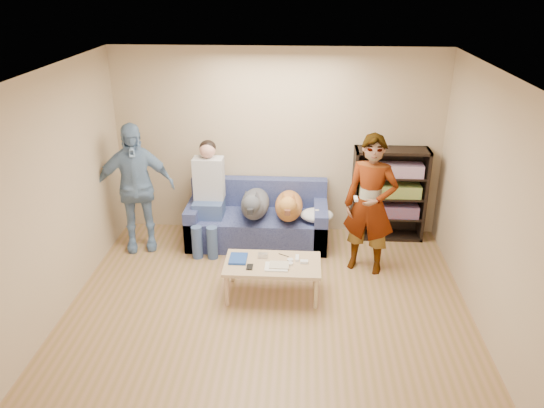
# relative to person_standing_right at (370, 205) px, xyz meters

# --- Properties ---
(ground) EXTENTS (5.00, 5.00, 0.00)m
(ground) POSITION_rel_person_standing_right_xyz_m (-1.18, -1.41, -0.88)
(ground) COLOR olive
(ground) RESTS_ON ground
(ceiling) EXTENTS (5.00, 5.00, 0.00)m
(ceiling) POSITION_rel_person_standing_right_xyz_m (-1.18, -1.41, 1.72)
(ceiling) COLOR white
(ceiling) RESTS_ON ground
(wall_back) EXTENTS (4.50, 0.00, 4.50)m
(wall_back) POSITION_rel_person_standing_right_xyz_m (-1.18, 1.09, 0.42)
(wall_back) COLOR tan
(wall_back) RESTS_ON ground
(wall_left) EXTENTS (0.00, 5.00, 5.00)m
(wall_left) POSITION_rel_person_standing_right_xyz_m (-3.43, -1.41, 0.42)
(wall_left) COLOR tan
(wall_left) RESTS_ON ground
(wall_right) EXTENTS (0.00, 5.00, 5.00)m
(wall_right) POSITION_rel_person_standing_right_xyz_m (1.07, -1.41, 0.42)
(wall_right) COLOR tan
(wall_right) RESTS_ON ground
(blanket) EXTENTS (0.44, 0.37, 0.15)m
(blanket) POSITION_rel_person_standing_right_xyz_m (-0.63, 0.47, -0.37)
(blanket) COLOR #B9BABE
(blanket) RESTS_ON sofa
(person_standing_right) EXTENTS (0.74, 0.60, 1.75)m
(person_standing_right) POSITION_rel_person_standing_right_xyz_m (0.00, 0.00, 0.00)
(person_standing_right) COLOR gray
(person_standing_right) RESTS_ON ground
(person_standing_left) EXTENTS (1.10, 0.68, 1.75)m
(person_standing_left) POSITION_rel_person_standing_right_xyz_m (-3.02, 0.39, -0.00)
(person_standing_left) COLOR #7A99C4
(person_standing_left) RESTS_ON ground
(held_controller) EXTENTS (0.04, 0.12, 0.03)m
(held_controller) POSITION_rel_person_standing_right_xyz_m (-0.20, -0.20, 0.16)
(held_controller) COLOR white
(held_controller) RESTS_ON person_standing_right
(notebook_blue) EXTENTS (0.20, 0.26, 0.03)m
(notebook_blue) POSITION_rel_person_standing_right_xyz_m (-1.55, -0.62, -0.44)
(notebook_blue) COLOR navy
(notebook_blue) RESTS_ON coffee_table
(papers) EXTENTS (0.26, 0.20, 0.02)m
(papers) POSITION_rel_person_standing_right_xyz_m (-1.10, -0.77, -0.45)
(papers) COLOR silver
(papers) RESTS_ON coffee_table
(magazine) EXTENTS (0.22, 0.17, 0.01)m
(magazine) POSITION_rel_person_standing_right_xyz_m (-1.07, -0.75, -0.44)
(magazine) COLOR #C3B79C
(magazine) RESTS_ON coffee_table
(camera_silver) EXTENTS (0.11, 0.06, 0.05)m
(camera_silver) POSITION_rel_person_standing_right_xyz_m (-1.27, -0.55, -0.43)
(camera_silver) COLOR #AFB0B4
(camera_silver) RESTS_ON coffee_table
(controller_a) EXTENTS (0.04, 0.13, 0.03)m
(controller_a) POSITION_rel_person_standing_right_xyz_m (-0.87, -0.57, -0.44)
(controller_a) COLOR white
(controller_a) RESTS_ON coffee_table
(controller_b) EXTENTS (0.09, 0.06, 0.03)m
(controller_b) POSITION_rel_person_standing_right_xyz_m (-0.79, -0.65, -0.44)
(controller_b) COLOR silver
(controller_b) RESTS_ON coffee_table
(headphone_cup_a) EXTENTS (0.07, 0.07, 0.02)m
(headphone_cup_a) POSITION_rel_person_standing_right_xyz_m (-0.95, -0.69, -0.45)
(headphone_cup_a) COLOR silver
(headphone_cup_a) RESTS_ON coffee_table
(headphone_cup_b) EXTENTS (0.07, 0.07, 0.02)m
(headphone_cup_b) POSITION_rel_person_standing_right_xyz_m (-0.95, -0.61, -0.45)
(headphone_cup_b) COLOR silver
(headphone_cup_b) RESTS_ON coffee_table
(pen_orange) EXTENTS (0.13, 0.06, 0.01)m
(pen_orange) POSITION_rel_person_standing_right_xyz_m (-1.17, -0.83, -0.45)
(pen_orange) COLOR orange
(pen_orange) RESTS_ON coffee_table
(pen_black) EXTENTS (0.13, 0.08, 0.01)m
(pen_black) POSITION_rel_person_standing_right_xyz_m (-1.03, -0.49, -0.45)
(pen_black) COLOR black
(pen_black) RESTS_ON coffee_table
(wallet) EXTENTS (0.07, 0.12, 0.02)m
(wallet) POSITION_rel_person_standing_right_xyz_m (-1.40, -0.79, -0.45)
(wallet) COLOR black
(wallet) RESTS_ON coffee_table
(sofa) EXTENTS (1.90, 0.85, 0.82)m
(sofa) POSITION_rel_person_standing_right_xyz_m (-1.43, 0.69, -0.60)
(sofa) COLOR #515B93
(sofa) RESTS_ON ground
(person_seated) EXTENTS (0.40, 0.73, 1.47)m
(person_seated) POSITION_rel_person_standing_right_xyz_m (-2.08, 0.56, -0.10)
(person_seated) COLOR #3D5588
(person_seated) RESTS_ON sofa
(dog_gray) EXTENTS (0.38, 1.24, 0.55)m
(dog_gray) POSITION_rel_person_standing_right_xyz_m (-1.46, 0.52, -0.26)
(dog_gray) COLOR #52555D
(dog_gray) RESTS_ON sofa
(dog_tan) EXTENTS (0.37, 1.15, 0.54)m
(dog_tan) POSITION_rel_person_standing_right_xyz_m (-1.00, 0.50, -0.26)
(dog_tan) COLOR #B45937
(dog_tan) RESTS_ON sofa
(coffee_table) EXTENTS (1.10, 0.60, 0.42)m
(coffee_table) POSITION_rel_person_standing_right_xyz_m (-1.15, -0.67, -0.50)
(coffee_table) COLOR tan
(coffee_table) RESTS_ON ground
(bookshelf) EXTENTS (1.00, 0.34, 1.30)m
(bookshelf) POSITION_rel_person_standing_right_xyz_m (0.37, 0.92, -0.20)
(bookshelf) COLOR black
(bookshelf) RESTS_ON ground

